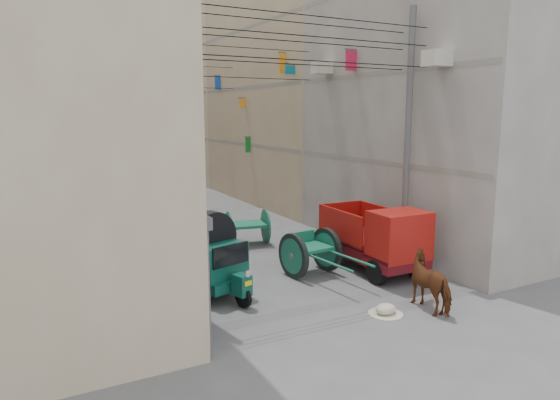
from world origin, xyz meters
TOP-DOWN VIEW (x-y plane):
  - ground at (0.00, 0.00)m, footprint 140.00×140.00m
  - building_row_right at (8.00, 34.13)m, footprint 8.00×62.00m
  - end_cap_building at (0.00, 66.00)m, footprint 22.00×10.00m
  - shutters_left at (-3.92, 10.38)m, footprint 0.18×14.40m
  - signboards at (-0.01, 21.66)m, footprint 8.22×40.52m
  - ac_units at (3.65, 7.67)m, footprint 0.70×6.55m
  - utility_poles at (0.00, 17.00)m, footprint 7.40×22.20m
  - overhead_cables at (0.00, 14.40)m, footprint 7.40×22.52m
  - auto_rickshaw at (-2.64, 6.51)m, footprint 1.89×2.59m
  - tonga_cart at (0.62, 6.77)m, footprint 1.56×3.13m
  - mini_truck at (2.56, 5.86)m, footprint 1.78×3.76m
  - second_cart at (0.39, 10.90)m, footprint 1.69×1.56m
  - feed_sack at (0.64, 3.26)m, footprint 0.53×0.43m
  - horse at (1.91, 3.00)m, footprint 0.86×1.70m
  - distant_car_white at (-0.92, 23.17)m, footprint 1.86×3.43m
  - distant_car_grey at (2.71, 34.45)m, footprint 1.22×3.43m
  - distant_car_green at (-1.69, 36.01)m, footprint 2.02×4.46m

SIDE VIEW (x-z plane):
  - ground at x=0.00m, z-range 0.00..0.00m
  - feed_sack at x=0.64m, z-range 0.00..0.27m
  - distant_car_white at x=-0.92m, z-range 0.00..1.11m
  - distant_car_grey at x=2.71m, z-range 0.00..1.12m
  - distant_car_green at x=-1.69m, z-range 0.00..1.27m
  - second_cart at x=0.39m, z-range 0.04..1.34m
  - horse at x=1.91m, z-range 0.00..1.40m
  - tonga_cart at x=0.62m, z-range 0.03..1.39m
  - mini_truck at x=2.56m, z-range -0.04..2.05m
  - auto_rickshaw at x=-2.64m, z-range 0.16..1.92m
  - shutters_left at x=-3.92m, z-range 0.06..2.93m
  - signboards at x=-0.01m, z-range 0.59..6.27m
  - utility_poles at x=0.00m, z-range 0.00..8.00m
  - building_row_right at x=8.00m, z-range -0.54..13.46m
  - end_cap_building at x=0.00m, z-range 0.00..13.00m
  - overhead_cables at x=0.00m, z-range 6.20..7.33m
  - ac_units at x=3.65m, z-range 5.76..9.11m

